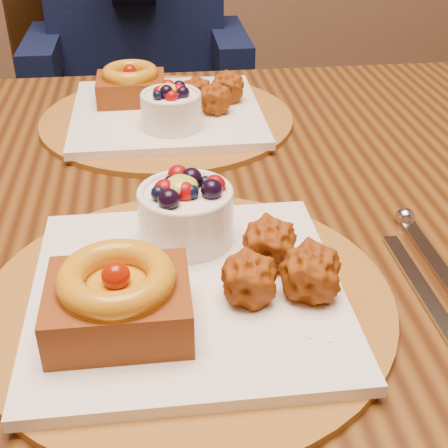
# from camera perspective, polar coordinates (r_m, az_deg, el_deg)

# --- Properties ---
(dining_table) EXTENTS (1.60, 0.90, 0.76)m
(dining_table) POSITION_cam_1_polar(r_m,az_deg,el_deg) (0.81, -4.27, -1.70)
(dining_table) COLOR #331A09
(dining_table) RESTS_ON ground
(place_setting_near) EXTENTS (0.38, 0.38, 0.09)m
(place_setting_near) POSITION_cam_1_polar(r_m,az_deg,el_deg) (0.57, -3.80, -4.74)
(place_setting_near) COLOR brown
(place_setting_near) RESTS_ON dining_table
(place_setting_far) EXTENTS (0.38, 0.38, 0.08)m
(place_setting_far) POSITION_cam_1_polar(r_m,az_deg,el_deg) (0.95, -5.40, 10.52)
(place_setting_far) COLOR brown
(place_setting_far) RESTS_ON dining_table
(cutlery_near) EXTENTS (0.06, 0.17, 0.00)m
(cutlery_near) POSITION_cam_1_polar(r_m,az_deg,el_deg) (0.65, 18.06, -4.21)
(cutlery_near) COLOR #B2B2B7
(cutlery_near) RESTS_ON dining_table
(chair_far) EXTENTS (0.55, 0.55, 0.85)m
(chair_far) POSITION_cam_1_polar(r_m,az_deg,el_deg) (1.70, -9.90, 8.90)
(chair_far) COLOR black
(chair_far) RESTS_ON ground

